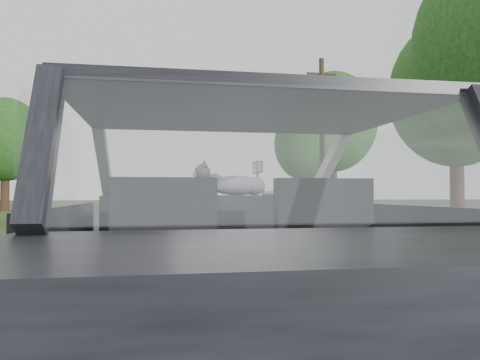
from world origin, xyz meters
name	(u,v)px	position (x,y,z in m)	size (l,w,h in m)	color
subject_car	(233,243)	(0.00, 0.00, 0.72)	(1.80, 4.00, 1.45)	black
dashboard	(219,216)	(0.00, 0.62, 0.85)	(1.58, 0.45, 0.30)	black
driver_seat	(164,220)	(-0.40, -0.29, 0.88)	(0.50, 0.72, 0.42)	black
passenger_seat	(316,219)	(0.40, -0.29, 0.88)	(0.50, 0.72, 0.42)	black
steering_wheel	(162,208)	(-0.40, 0.33, 0.92)	(0.36, 0.36, 0.04)	black
cat	(237,184)	(0.13, 0.61, 1.08)	(0.54, 0.17, 0.24)	gray
guardrail	(325,209)	(4.30, 10.00, 0.58)	(0.05, 90.00, 0.32)	#8E949F
other_car	(147,199)	(-0.93, 23.34, 0.72)	(1.73, 4.38, 1.44)	#B3B5B7
highway_sign	(258,187)	(4.83, 21.36, 1.36)	(0.11, 1.09, 2.72)	#146F2B
utility_pole	(322,135)	(8.18, 20.76, 4.09)	(0.27, 0.27, 8.17)	#3A2E20
tree_1	(456,122)	(10.66, 13.09, 3.71)	(4.90, 4.90, 7.43)	#154010
tree_2	(307,159)	(9.54, 27.34, 3.33)	(4.40, 4.40, 6.66)	#154010
tree_3	(333,142)	(11.89, 28.62, 4.69)	(6.19, 6.19, 9.38)	#154010
tree_6	(5,156)	(-9.03, 26.29, 3.19)	(4.21, 4.21, 6.39)	#154010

